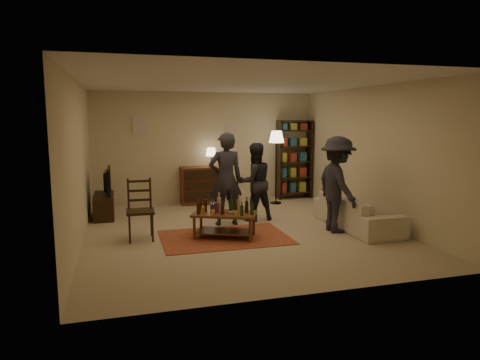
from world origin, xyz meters
name	(u,v)px	position (x,y,z in m)	size (l,w,h in m)	color
floor	(240,231)	(0.00, 0.00, 0.00)	(6.00, 6.00, 0.00)	#C6B793
room_shell	(180,129)	(-0.65, 2.98, 1.81)	(6.00, 6.00, 6.00)	beige
rug	(225,237)	(-0.38, -0.37, 0.01)	(2.20, 1.50, 0.01)	maroon
coffee_table	(224,215)	(-0.38, -0.36, 0.40)	(1.23, 0.99, 0.78)	brown
dining_chair	(140,207)	(-1.79, -0.04, 0.57)	(0.47, 0.47, 1.07)	black
tv_stand	(104,200)	(-2.44, 1.80, 0.38)	(0.40, 1.00, 1.06)	black
dresser	(202,184)	(-0.19, 2.71, 0.48)	(1.00, 0.50, 1.36)	maroon
bookshelf	(294,159)	(2.25, 2.78, 1.03)	(0.90, 0.34, 2.02)	black
floor_lamp	(276,142)	(1.55, 2.22, 1.51)	(0.36, 0.36, 1.77)	black
sofa	(357,212)	(2.20, -0.40, 0.30)	(2.08, 0.81, 0.61)	beige
person_left	(226,179)	(-0.13, 0.53, 0.90)	(0.66, 0.43, 1.81)	#2A2A32
person_right	(254,182)	(0.52, 0.73, 0.79)	(0.77, 0.60, 1.58)	#23242B
person_by_sofa	(337,185)	(1.70, -0.52, 0.88)	(1.13, 0.65, 1.75)	#26252C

